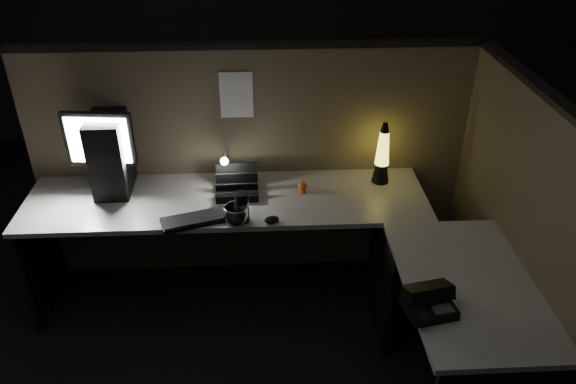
{
  "coord_description": "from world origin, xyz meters",
  "views": [
    {
      "loc": [
        0.06,
        -2.15,
        2.43
      ],
      "look_at": [
        0.19,
        0.35,
        0.91
      ],
      "focal_mm": 35.0,
      "sensor_mm": 36.0,
      "label": 1
    }
  ],
  "objects_px": {
    "monitor": "(100,146)",
    "desk_phone": "(428,301)",
    "pc_tower": "(112,150)",
    "keyboard": "(200,219)",
    "lava_lamp": "(382,158)"
  },
  "relations": [
    {
      "from": "monitor",
      "to": "desk_phone",
      "type": "bearing_deg",
      "value": -27.61
    },
    {
      "from": "monitor",
      "to": "pc_tower",
      "type": "bearing_deg",
      "value": 77.25
    },
    {
      "from": "monitor",
      "to": "keyboard",
      "type": "height_order",
      "value": "monitor"
    },
    {
      "from": "keyboard",
      "to": "lava_lamp",
      "type": "height_order",
      "value": "lava_lamp"
    },
    {
      "from": "keyboard",
      "to": "desk_phone",
      "type": "relative_size",
      "value": 1.77
    },
    {
      "from": "monitor",
      "to": "lava_lamp",
      "type": "relative_size",
      "value": 1.31
    },
    {
      "from": "pc_tower",
      "to": "desk_phone",
      "type": "xyz_separation_m",
      "value": [
        1.56,
        -1.16,
        -0.18
      ]
    },
    {
      "from": "pc_tower",
      "to": "desk_phone",
      "type": "relative_size",
      "value": 1.93
    },
    {
      "from": "desk_phone",
      "to": "pc_tower",
      "type": "bearing_deg",
      "value": 132.69
    },
    {
      "from": "lava_lamp",
      "to": "desk_phone",
      "type": "relative_size",
      "value": 1.62
    },
    {
      "from": "monitor",
      "to": "desk_phone",
      "type": "xyz_separation_m",
      "value": [
        1.59,
        -1.06,
        -0.26
      ]
    },
    {
      "from": "monitor",
      "to": "lava_lamp",
      "type": "height_order",
      "value": "monitor"
    },
    {
      "from": "pc_tower",
      "to": "monitor",
      "type": "relative_size",
      "value": 0.91
    },
    {
      "from": "pc_tower",
      "to": "keyboard",
      "type": "xyz_separation_m",
      "value": [
        0.52,
        -0.42,
        -0.22
      ]
    },
    {
      "from": "monitor",
      "to": "desk_phone",
      "type": "relative_size",
      "value": 2.13
    }
  ]
}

